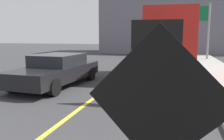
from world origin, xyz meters
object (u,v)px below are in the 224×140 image
Objects in this scene: arrow_board_trailer at (155,89)px; traffic_cone_mid_lane at (149,107)px; box_truck at (168,42)px; pickup_car at (56,70)px; traffic_cone_near_sign at (149,139)px; roadwork_sign at (158,104)px; highway_guide_sign at (200,22)px.

traffic_cone_mid_lane is at bearing -90.34° from arrow_board_trailer.
box_truck is 1.35× the size of pickup_car.
traffic_cone_near_sign is at bearing -86.75° from arrow_board_trailer.
roadwork_sign is at bearing -88.47° from box_truck.
pickup_car is at bearing 125.79° from roadwork_sign.
box_truck is 9.28× the size of traffic_cone_near_sign.
roadwork_sign is 0.47× the size of highway_guide_sign.
box_truck reaches higher than traffic_cone_near_sign.
roadwork_sign reaches higher than pickup_car.
box_truck reaches higher than arrow_board_trailer.
roadwork_sign is 3.24× the size of traffic_cone_mid_lane.
arrow_board_trailer is at bearing -21.34° from pickup_car.
traffic_cone_near_sign is 1.95m from traffic_cone_mid_lane.
pickup_car is 5.63m from traffic_cone_mid_lane.
traffic_cone_near_sign is (0.05, -9.49, -1.50)m from box_truck.
pickup_car is at bearing 158.66° from arrow_board_trailer.
highway_guide_sign reaches higher than traffic_cone_mid_lane.
box_truck reaches higher than pickup_car.
arrow_board_trailer is 0.52× the size of pickup_car.
highway_guide_sign is (7.03, 13.35, 2.72)m from pickup_car.
box_truck is 9.62m from highway_guide_sign.
traffic_cone_near_sign is (4.69, -5.33, -0.33)m from pickup_car.
traffic_cone_near_sign is (0.20, -3.57, -0.11)m from arrow_board_trailer.
box_truck reaches higher than roadwork_sign.
highway_guide_sign reaches higher than roadwork_sign.
arrow_board_trailer reaches higher than pickup_car.
box_truck is 9.60m from traffic_cone_near_sign.
traffic_cone_near_sign is at bearing -97.13° from highway_guide_sign.
roadwork_sign is 0.45× the size of pickup_car.
pickup_car is (-4.94, 6.85, -0.77)m from roadwork_sign.
arrow_board_trailer is at bearing 95.06° from roadwork_sign.
pickup_car is at bearing 131.38° from traffic_cone_near_sign.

